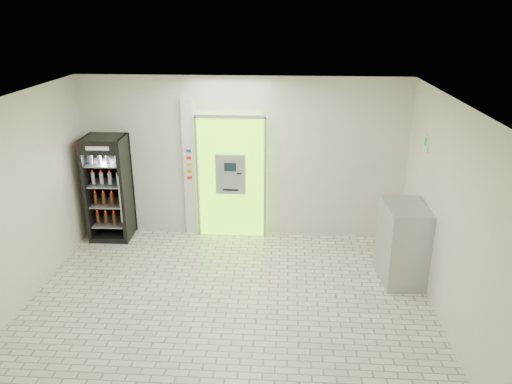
{
  "coord_description": "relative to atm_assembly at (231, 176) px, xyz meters",
  "views": [
    {
      "loc": [
        0.82,
        -6.31,
        4.12
      ],
      "look_at": [
        0.34,
        1.2,
        1.32
      ],
      "focal_mm": 35.0,
      "sensor_mm": 36.0,
      "label": 1
    }
  ],
  "objects": [
    {
      "name": "pillar",
      "position": [
        -0.78,
        0.04,
        0.13
      ],
      "size": [
        0.22,
        0.11,
        2.6
      ],
      "color": "silver",
      "rests_on": "ground"
    },
    {
      "name": "exit_sign",
      "position": [
        3.19,
        -1.01,
        0.95
      ],
      "size": [
        0.02,
        0.22,
        0.26
      ],
      "color": "white",
      "rests_on": "room_shell"
    },
    {
      "name": "beverage_cooler",
      "position": [
        -2.25,
        -0.24,
        -0.23
      ],
      "size": [
        0.75,
        0.71,
        1.95
      ],
      "rotation": [
        0.0,
        0.0,
        0.03
      ],
      "color": "black",
      "rests_on": "ground"
    },
    {
      "name": "ground",
      "position": [
        0.2,
        -2.41,
        -1.17
      ],
      "size": [
        6.0,
        6.0,
        0.0
      ],
      "primitive_type": "plane",
      "color": "beige",
      "rests_on": "ground"
    },
    {
      "name": "atm_assembly",
      "position": [
        0.0,
        0.0,
        0.0
      ],
      "size": [
        1.3,
        0.24,
        2.33
      ],
      "color": "#77F411",
      "rests_on": "ground"
    },
    {
      "name": "room_shell",
      "position": [
        0.2,
        -2.41,
        0.67
      ],
      "size": [
        6.0,
        6.0,
        6.0
      ],
      "color": "silver",
      "rests_on": "ground"
    },
    {
      "name": "steel_cabinet",
      "position": [
        2.87,
        -1.51,
        -0.54
      ],
      "size": [
        0.7,
        0.99,
        1.27
      ],
      "rotation": [
        0.0,
        0.0,
        0.07
      ],
      "color": "#9EA1A5",
      "rests_on": "ground"
    }
  ]
}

